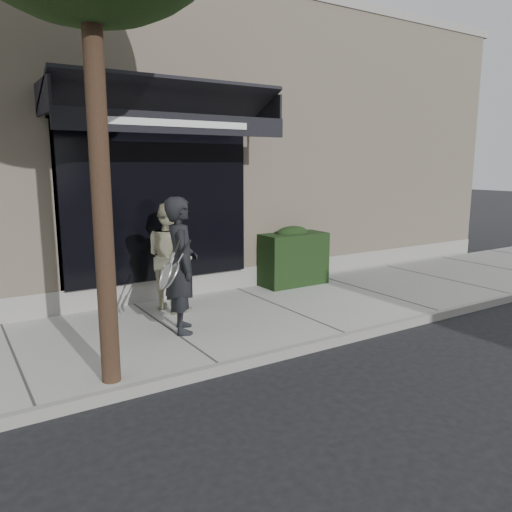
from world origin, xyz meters
TOP-DOWN VIEW (x-y plane):
  - ground at (0.00, 0.00)m, footprint 80.00×80.00m
  - sidewalk at (0.00, 0.00)m, footprint 20.00×3.00m
  - curb at (0.00, -1.55)m, footprint 20.00×0.10m
  - building_facade at (-0.01, 4.96)m, footprint 14.30×8.04m
  - hedge at (1.10, 1.25)m, footprint 1.30×0.70m
  - pedestrian_front at (-1.87, -0.21)m, footprint 0.79×0.87m
  - pedestrian_back at (-1.57, 0.91)m, footprint 0.85×0.99m

SIDE VIEW (x-z plane):
  - ground at x=0.00m, z-range 0.00..0.00m
  - sidewalk at x=0.00m, z-range 0.00..0.12m
  - curb at x=0.00m, z-range 0.00..0.14m
  - hedge at x=1.10m, z-range 0.09..1.23m
  - pedestrian_back at x=-1.57m, z-range 0.12..1.84m
  - pedestrian_front at x=-1.87m, z-range 0.12..2.00m
  - building_facade at x=-0.01m, z-range -0.08..5.56m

